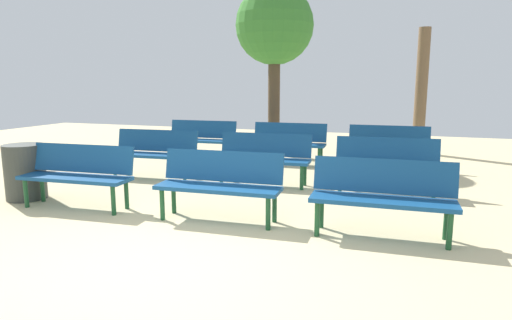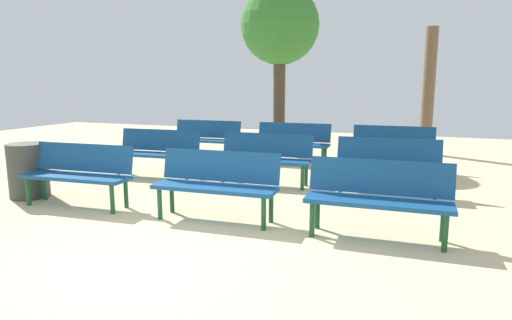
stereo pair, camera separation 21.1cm
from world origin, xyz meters
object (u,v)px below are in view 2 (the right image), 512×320
object	(u,v)px
bench_r0_c1	(217,181)
bench_r0_c2	(378,194)
bench_r1_c0	(157,150)
trash_bin	(28,170)
bench_r1_c2	(388,162)
bench_r2_c2	(393,145)
bench_r1_c1	(265,156)
tree_0	(428,92)
bench_r0_c0	(79,171)
tree_1	(280,27)
bench_r2_c1	(293,141)
bench_r2_c0	(206,137)

from	to	relation	value
bench_r0_c1	bench_r0_c2	distance (m)	2.00
bench_r1_c0	trash_bin	distance (m)	2.21
bench_r1_c2	bench_r2_c2	world-z (taller)	same
bench_r1_c1	tree_0	size ratio (longest dim) A/B	0.53
bench_r2_c2	bench_r0_c0	bearing A→B (deg)	-134.62
bench_r0_c1	bench_r2_c2	world-z (taller)	same
bench_r0_c0	bench_r1_c0	size ratio (longest dim) A/B	1.00
bench_r1_c0	trash_bin	world-z (taller)	bench_r1_c0
bench_r0_c1	tree_1	xyz separation A→B (m)	(-0.87, 5.30, 2.52)
bench_r1_c2	bench_r2_c2	bearing A→B (deg)	87.84
bench_r0_c1	tree_0	size ratio (longest dim) A/B	0.53
bench_r1_c2	tree_1	bearing A→B (deg)	127.96
bench_r1_c2	bench_r2_c1	size ratio (longest dim) A/B	1.01
bench_r0_c1	bench_r1_c2	world-z (taller)	same
bench_r1_c2	bench_r1_c0	bearing A→B (deg)	179.04
bench_r0_c1	bench_r2_c0	distance (m)	4.62
bench_r0_c0	bench_r1_c1	distance (m)	2.99
bench_r1_c1	bench_r2_c0	distance (m)	2.93
bench_r0_c0	bench_r1_c0	world-z (taller)	same
bench_r0_c2	tree_1	xyz separation A→B (m)	(-2.87, 5.27, 2.52)
bench_r1_c0	bench_r0_c0	bearing A→B (deg)	-92.64
bench_r2_c1	tree_0	size ratio (longest dim) A/B	0.53
bench_r1_c0	bench_r2_c0	distance (m)	2.11
bench_r2_c1	bench_r1_c0	bearing A→B (deg)	-134.32
bench_r2_c0	bench_r2_c2	distance (m)	4.13
bench_r0_c2	bench_r1_c2	bearing A→B (deg)	89.46
bench_r1_c2	bench_r0_c2	bearing A→B (deg)	-92.39
bench_r1_c1	tree_0	xyz separation A→B (m)	(2.58, 4.49, 1.02)
bench_r2_c0	tree_0	distance (m)	5.46
bench_r0_c0	bench_r2_c2	xyz separation A→B (m)	(4.01, 4.32, 0.00)
bench_r2_c0	bench_r2_c2	xyz separation A→B (m)	(4.12, 0.16, 0.00)
bench_r1_c2	bench_r2_c2	xyz separation A→B (m)	(-0.06, 2.07, 0.00)
tree_1	bench_r0_c2	bearing A→B (deg)	-61.41
bench_r1_c0	trash_bin	size ratio (longest dim) A/B	1.96
bench_r0_c1	bench_r0_c2	xyz separation A→B (m)	(2.00, 0.04, 0.00)
tree_1	trash_bin	xyz separation A→B (m)	(-2.32, -5.32, -2.61)
bench_r0_c2	tree_0	xyz separation A→B (m)	(0.51, 6.53, 1.02)
bench_r1_c1	bench_r1_c2	xyz separation A→B (m)	(2.02, 0.07, 0.00)
bench_r1_c1	bench_r0_c0	bearing A→B (deg)	-136.45
tree_1	bench_r2_c0	bearing A→B (deg)	-137.28
bench_r2_c0	trash_bin	world-z (taller)	bench_r2_c0
bench_r0_c2	bench_r2_c2	distance (m)	4.17
bench_r1_c2	bench_r2_c0	bearing A→B (deg)	151.72
bench_r1_c0	bench_r1_c1	distance (m)	2.09
bench_r2_c2	bench_r2_c1	bearing A→B (deg)	-179.43
bench_r0_c0	bench_r2_c0	bearing A→B (deg)	87.89
tree_1	bench_r2_c2	bearing A→B (deg)	-21.71
bench_r0_c2	bench_r2_c1	xyz separation A→B (m)	(-2.18, 4.08, 0.00)
bench_r0_c2	bench_r2_c1	distance (m)	4.63
bench_r2_c2	bench_r1_c0	bearing A→B (deg)	-152.50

